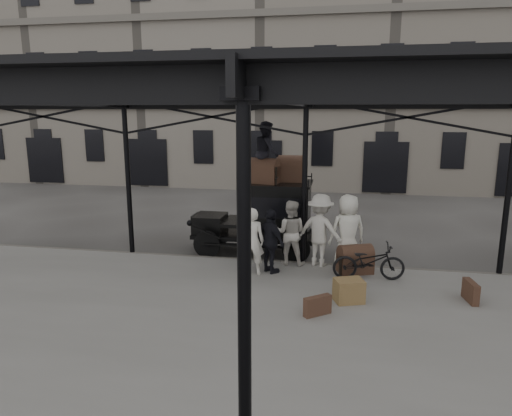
{
  "coord_description": "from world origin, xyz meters",
  "views": [
    {
      "loc": [
        0.88,
        -9.96,
        4.2
      ],
      "look_at": [
        -1.23,
        1.6,
        1.7
      ],
      "focal_mm": 32.0,
      "sensor_mm": 36.0,
      "label": 1
    }
  ],
  "objects_px": {
    "bicycle": "(369,262)",
    "taxi": "(268,214)",
    "porter_official": "(271,241)",
    "steamer_trunk_platform": "(355,261)",
    "porter_left": "(252,241)",
    "steamer_trunk_roof_near": "(264,173)"
  },
  "relations": [
    {
      "from": "porter_left",
      "to": "taxi",
      "type": "bearing_deg",
      "value": -97.74
    },
    {
      "from": "taxi",
      "to": "steamer_trunk_roof_near",
      "type": "height_order",
      "value": "steamer_trunk_roof_near"
    },
    {
      "from": "porter_left",
      "to": "steamer_trunk_platform",
      "type": "distance_m",
      "value": 2.69
    },
    {
      "from": "porter_official",
      "to": "steamer_trunk_platform",
      "type": "relative_size",
      "value": 1.97
    },
    {
      "from": "taxi",
      "to": "porter_official",
      "type": "bearing_deg",
      "value": -79.04
    },
    {
      "from": "porter_left",
      "to": "steamer_trunk_roof_near",
      "type": "bearing_deg",
      "value": -95.57
    },
    {
      "from": "bicycle",
      "to": "taxi",
      "type": "bearing_deg",
      "value": 46.39
    },
    {
      "from": "porter_official",
      "to": "bicycle",
      "type": "relative_size",
      "value": 0.95
    },
    {
      "from": "taxi",
      "to": "porter_official",
      "type": "height_order",
      "value": "taxi"
    },
    {
      "from": "taxi",
      "to": "steamer_trunk_roof_near",
      "type": "distance_m",
      "value": 1.3
    },
    {
      "from": "steamer_trunk_roof_near",
      "to": "bicycle",
      "type": "bearing_deg",
      "value": -18.51
    },
    {
      "from": "steamer_trunk_roof_near",
      "to": "steamer_trunk_platform",
      "type": "xyz_separation_m",
      "value": [
        2.6,
        -1.4,
        -2.02
      ]
    },
    {
      "from": "taxi",
      "to": "porter_left",
      "type": "relative_size",
      "value": 2.13
    },
    {
      "from": "steamer_trunk_roof_near",
      "to": "porter_official",
      "type": "bearing_deg",
      "value": -61.23
    },
    {
      "from": "porter_official",
      "to": "taxi",
      "type": "bearing_deg",
      "value": -35.38
    },
    {
      "from": "bicycle",
      "to": "steamer_trunk_roof_near",
      "type": "xyz_separation_m",
      "value": [
        -2.9,
        1.84,
        1.87
      ]
    },
    {
      "from": "porter_left",
      "to": "porter_official",
      "type": "relative_size",
      "value": 1.03
    },
    {
      "from": "bicycle",
      "to": "porter_official",
      "type": "bearing_deg",
      "value": 81.5
    },
    {
      "from": "porter_official",
      "to": "steamer_trunk_roof_near",
      "type": "distance_m",
      "value": 2.38
    },
    {
      "from": "bicycle",
      "to": "steamer_trunk_roof_near",
      "type": "distance_m",
      "value": 3.91
    },
    {
      "from": "bicycle",
      "to": "steamer_trunk_roof_near",
      "type": "relative_size",
      "value": 2.13
    },
    {
      "from": "taxi",
      "to": "bicycle",
      "type": "distance_m",
      "value": 3.56
    }
  ]
}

